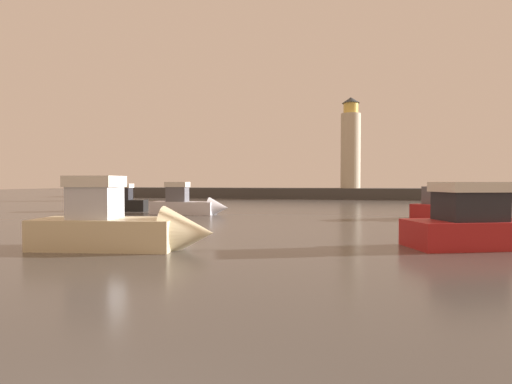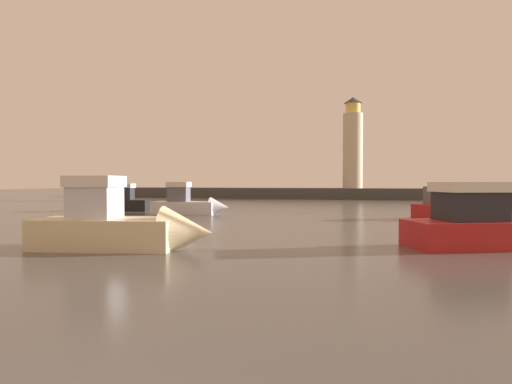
{
  "view_description": "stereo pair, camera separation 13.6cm",
  "coord_description": "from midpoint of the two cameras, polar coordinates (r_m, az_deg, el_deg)",
  "views": [
    {
      "loc": [
        2.33,
        -1.99,
        2.55
      ],
      "look_at": [
        -1.86,
        16.43,
        2.07
      ],
      "focal_mm": 28.53,
      "sensor_mm": 36.0,
      "label": 1
    },
    {
      "loc": [
        2.47,
        -1.96,
        2.55
      ],
      "look_at": [
        -1.86,
        16.43,
        2.07
      ],
      "focal_mm": 28.53,
      "sensor_mm": 36.0,
      "label": 2
    }
  ],
  "objects": [
    {
      "name": "motorboat_4",
      "position": [
        37.54,
        -19.53,
        -1.36
      ],
      "size": [
        6.47,
        2.84,
        2.61
      ],
      "color": "black",
      "rests_on": "ground_plane"
    },
    {
      "name": "ground_plane",
      "position": [
        32.12,
        8.92,
        -3.12
      ],
      "size": [
        220.0,
        220.0,
        0.0
      ],
      "primitive_type": "plane",
      "color": "#4C4742"
    },
    {
      "name": "motorboat_3",
      "position": [
        32.03,
        26.51,
        -1.99
      ],
      "size": [
        6.45,
        5.8,
        2.56
      ],
      "color": "#B21E1E",
      "rests_on": "ground_plane"
    },
    {
      "name": "breakwater",
      "position": [
        61.95,
        11.0,
        -0.2
      ],
      "size": [
        85.82,
        5.11,
        1.59
      ],
      "primitive_type": "cube",
      "color": "#423F3D",
      "rests_on": "ground_plane"
    },
    {
      "name": "lighthouse",
      "position": [
        62.11,
        13.48,
        6.41
      ],
      "size": [
        2.88,
        2.88,
        13.43
      ],
      "color": "beige",
      "rests_on": "breakwater"
    },
    {
      "name": "motorboat_1",
      "position": [
        16.16,
        -17.1,
        -4.68
      ],
      "size": [
        6.99,
        3.05,
        3.14
      ],
      "color": "beige",
      "rests_on": "ground_plane"
    },
    {
      "name": "motorboat_0",
      "position": [
        18.67,
        31.69,
        -4.09
      ],
      "size": [
        7.53,
        4.48,
        3.02
      ],
      "color": "#B21E1E",
      "rests_on": "ground_plane"
    },
    {
      "name": "motorboat_2",
      "position": [
        32.26,
        -8.76,
        -1.78
      ],
      "size": [
        6.16,
        1.8,
        2.78
      ],
      "color": "silver",
      "rests_on": "ground_plane"
    }
  ]
}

